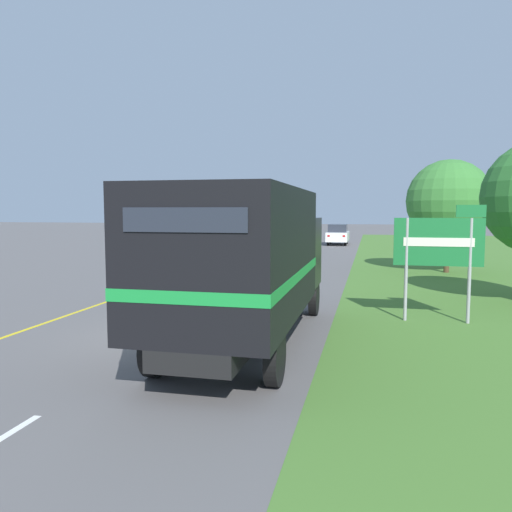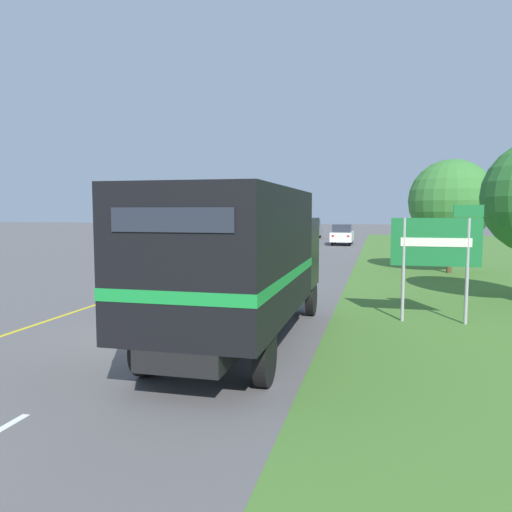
# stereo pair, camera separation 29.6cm
# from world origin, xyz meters

# --- Properties ---
(ground_plane) EXTENTS (200.00, 200.00, 0.00)m
(ground_plane) POSITION_xyz_m (0.00, 0.00, 0.00)
(ground_plane) COLOR #5B5959
(edge_line_yellow) EXTENTS (0.12, 68.17, 0.01)m
(edge_line_yellow) POSITION_xyz_m (-3.70, 18.38, 0.00)
(edge_line_yellow) COLOR yellow
(edge_line_yellow) RESTS_ON ground
(centre_dash_near) EXTENTS (0.12, 2.60, 0.01)m
(centre_dash_near) POSITION_xyz_m (0.00, 0.64, 0.00)
(centre_dash_near) COLOR white
(centre_dash_near) RESTS_ON ground
(centre_dash_mid_a) EXTENTS (0.12, 2.60, 0.01)m
(centre_dash_mid_a) POSITION_xyz_m (0.00, 7.24, 0.00)
(centre_dash_mid_a) COLOR white
(centre_dash_mid_a) RESTS_ON ground
(centre_dash_mid_b) EXTENTS (0.12, 2.60, 0.01)m
(centre_dash_mid_b) POSITION_xyz_m (0.00, 13.84, 0.00)
(centre_dash_mid_b) COLOR white
(centre_dash_mid_b) RESTS_ON ground
(centre_dash_far) EXTENTS (0.12, 2.60, 0.01)m
(centre_dash_far) POSITION_xyz_m (0.00, 20.44, 0.00)
(centre_dash_far) COLOR white
(centre_dash_far) RESTS_ON ground
(centre_dash_farthest) EXTENTS (0.12, 2.60, 0.01)m
(centre_dash_farthest) POSITION_xyz_m (0.00, 27.04, 0.00)
(centre_dash_farthest) COLOR white
(centre_dash_farthest) RESTS_ON ground
(horse_trailer_truck) EXTENTS (2.56, 7.96, 3.40)m
(horse_trailer_truck) POSITION_xyz_m (2.02, -0.25, 1.92)
(horse_trailer_truck) COLOR black
(horse_trailer_truck) RESTS_ON ground
(lead_car_white) EXTENTS (1.80, 3.96, 2.02)m
(lead_car_white) POSITION_xyz_m (-1.99, 16.16, 1.01)
(lead_car_white) COLOR black
(lead_car_white) RESTS_ON ground
(lead_car_white_ahead) EXTENTS (1.80, 4.30, 1.79)m
(lead_car_white_ahead) POSITION_xyz_m (1.85, 33.16, 0.92)
(lead_car_white_ahead) COLOR black
(lead_car_white_ahead) RESTS_ON ground
(lead_car_grey_ahead) EXTENTS (1.80, 4.51, 2.06)m
(lead_car_grey_ahead) POSITION_xyz_m (-2.03, 42.41, 1.03)
(lead_car_grey_ahead) COLOR black
(lead_car_grey_ahead) RESTS_ON ground
(highway_sign) EXTENTS (2.27, 0.09, 3.11)m
(highway_sign) POSITION_xyz_m (6.43, 3.10, 2.04)
(highway_sign) COLOR #9E9EA3
(highway_sign) RESTS_ON ground
(roadside_tree_mid) EXTENTS (3.92, 3.92, 5.38)m
(roadside_tree_mid) POSITION_xyz_m (8.22, 14.49, 3.41)
(roadside_tree_mid) COLOR #4C3823
(roadside_tree_mid) RESTS_ON ground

